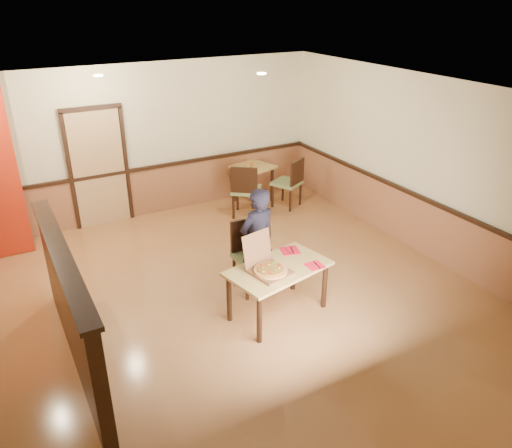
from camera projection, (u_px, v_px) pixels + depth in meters
The scene contains 23 objects.
floor at pixel (226, 303), 6.89m from camera, with size 7.00×7.00×0.00m, color #B57846.
ceiling at pixel (220, 98), 5.69m from camera, with size 7.00×7.00×0.00m, color black.
wall_back at pixel (140, 143), 9.06m from camera, with size 7.00×7.00×0.00m, color beige.
wall_right at pixel (424, 167), 7.82m from camera, with size 7.00×7.00×0.00m, color beige.
wainscot_back at pixel (146, 192), 9.44m from camera, with size 7.00×0.04×0.90m, color #945C3B.
chair_rail_back at pixel (144, 169), 9.23m from camera, with size 7.00×0.06×0.06m, color black.
wainscot_right at pixel (415, 222), 8.21m from camera, with size 0.04×7.00×0.90m, color #945C3B.
chair_rail_right at pixel (418, 196), 8.01m from camera, with size 0.06×7.00×0.06m, color black.
back_door at pixel (99, 169), 8.83m from camera, with size 0.90×0.06×2.10m, color tan.
booth_partition at pixel (70, 306), 5.54m from camera, with size 0.20×3.10×1.44m.
spot_b at pixel (98, 75), 7.33m from camera, with size 0.14×0.14×0.02m, color beige.
spot_c at pixel (262, 73), 7.50m from camera, with size 0.14×0.14×0.02m, color beige.
main_table at pixel (278, 274), 6.43m from camera, with size 1.44×1.00×0.71m.
diner_chair at pixel (251, 252), 7.05m from camera, with size 0.52×0.52×1.02m.
side_chair_left at pixel (246, 189), 9.28m from camera, with size 0.72×0.72×1.04m.
side_chair_right at pixel (290, 181), 9.71m from camera, with size 0.66×0.66×0.99m.
side_table at pixel (253, 174), 9.98m from camera, with size 0.87×0.87×0.75m.
diner at pixel (257, 242), 6.84m from camera, with size 0.58×0.38×1.58m, color black.
pizza_box at pixel (268, 268), 6.25m from camera, with size 0.54×0.60×0.47m.
pizza at pixel (271, 270), 6.23m from camera, with size 0.42×0.42×0.03m, color #D6924E.
napkin_near at pixel (315, 266), 6.42m from camera, with size 0.22×0.22×0.01m.
napkin_far at pixel (290, 251), 6.78m from camera, with size 0.30×0.30×0.01m.
condiment at pixel (252, 166), 9.70m from camera, with size 0.06×0.06×0.14m, color #8A5D19.
Camera 1 is at (-2.42, -5.25, 3.94)m, focal length 35.00 mm.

